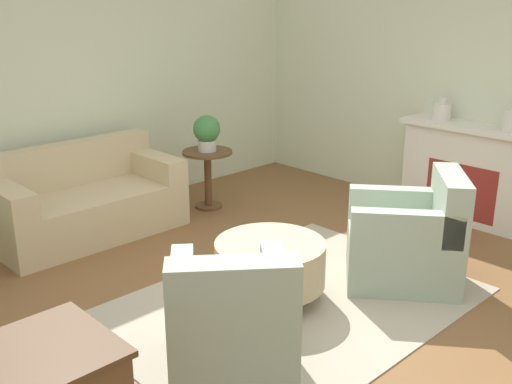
{
  "coord_description": "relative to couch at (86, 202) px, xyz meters",
  "views": [
    {
      "loc": [
        -3.04,
        -2.77,
        2.27
      ],
      "look_at": [
        0.15,
        0.55,
        0.75
      ],
      "focal_mm": 42.0,
      "sensor_mm": 36.0,
      "label": 1
    }
  ],
  "objects": [
    {
      "name": "fireplace",
      "position": [
        3.07,
        -2.43,
        0.21
      ],
      "size": [
        0.44,
        1.48,
        1.02
      ],
      "color": "silver",
      "rests_on": "ground_plane"
    },
    {
      "name": "ottoman_table",
      "position": [
        0.36,
        -2.2,
        -0.03
      ],
      "size": [
        0.86,
        0.86,
        0.46
      ],
      "color": "#C6B289",
      "rests_on": "rug"
    },
    {
      "name": "armchair_left",
      "position": [
        -0.57,
        -2.8,
        0.04
      ],
      "size": [
        1.11,
        1.14,
        0.93
      ],
      "color": "#9EB29E",
      "rests_on": "rug"
    },
    {
      "name": "armchair_right",
      "position": [
        1.37,
        -2.8,
        0.04
      ],
      "size": [
        1.11,
        1.14,
        0.93
      ],
      "color": "#9EB29E",
      "rests_on": "rug"
    },
    {
      "name": "wall_back",
      "position": [
        0.4,
        0.62,
        1.07
      ],
      "size": [
        9.92,
        0.12,
        2.8
      ],
      "color": "beige",
      "rests_on": "ground_plane"
    },
    {
      "name": "rug",
      "position": [
        0.4,
        -2.4,
        -0.32
      ],
      "size": [
        2.8,
        2.01,
        0.01
      ],
      "color": "#B2A893",
      "rests_on": "ground_plane"
    },
    {
      "name": "wall_right",
      "position": [
        3.31,
        -2.4,
        1.07
      ],
      "size": [
        0.12,
        9.71,
        2.8
      ],
      "color": "beige",
      "rests_on": "ground_plane"
    },
    {
      "name": "potted_plant_on_side_table",
      "position": [
        1.37,
        -0.24,
        0.54
      ],
      "size": [
        0.29,
        0.29,
        0.39
      ],
      "color": "beige",
      "rests_on": "side_table"
    },
    {
      "name": "couch",
      "position": [
        0.0,
        0.0,
        0.0
      ],
      "size": [
        1.81,
        0.88,
        0.88
      ],
      "color": "#C6B289",
      "rests_on": "ground_plane"
    },
    {
      "name": "ground_plane",
      "position": [
        0.4,
        -2.4,
        -0.33
      ],
      "size": [
        16.0,
        16.0,
        0.0
      ],
      "primitive_type": "plane",
      "color": "brown"
    },
    {
      "name": "side_table",
      "position": [
        1.37,
        -0.24,
        0.12
      ],
      "size": [
        0.55,
        0.55,
        0.65
      ],
      "color": "brown",
      "rests_on": "ground_plane"
    },
    {
      "name": "vase_mantel_near",
      "position": [
        3.05,
        -2.05,
        0.79
      ],
      "size": [
        0.19,
        0.19,
        0.24
      ],
      "color": "silver",
      "rests_on": "fireplace"
    }
  ]
}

